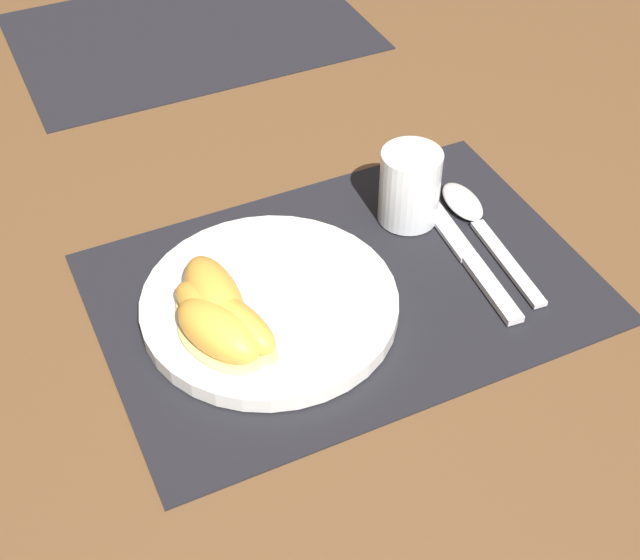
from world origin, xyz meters
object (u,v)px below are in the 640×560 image
Objects in this scene: juice_glass at (409,190)px; fork at (269,289)px; plate at (270,305)px; citrus_wedge_0 at (216,303)px; knife at (462,248)px; citrus_wedge_1 at (225,320)px; spoon at (474,217)px; citrus_wedge_2 at (219,332)px.

juice_glass is 0.55× the size of fork.
plate is at bearing -160.33° from juice_glass.
citrus_wedge_0 is (-0.05, -0.00, 0.03)m from plate.
knife is 0.26m from citrus_wedge_1.
spoon is 1.66× the size of citrus_wedge_0.
plate is 1.86× the size of citrus_wedge_1.
knife is at bearing 4.43° from citrus_wedge_1.
citrus_wedge_0 is at bearing -177.62° from plate.
citrus_wedge_1 is at bearing -149.03° from fork.
citrus_wedge_1 reaches higher than fork.
plate reaches higher than knife.
juice_glass reaches higher than plate.
juice_glass is 0.34× the size of knife.
citrus_wedge_2 is (-0.01, -0.01, 0.00)m from citrus_wedge_1.
knife is 1.18× the size of spoon.
juice_glass is 0.24m from citrus_wedge_0.
citrus_wedge_2 is at bearing -173.07° from knife.
knife is at bearing -136.13° from spoon.
knife is at bearing 6.93° from citrus_wedge_2.
citrus_wedge_1 is (-0.05, -0.03, 0.01)m from fork.
fork is (-0.24, -0.02, 0.01)m from spoon.
plate is at bearing 24.50° from citrus_wedge_1.
plate is 1.03× the size of knife.
juice_glass reaches higher than citrus_wedge_2.
spoon is at bearing 7.20° from plate.
juice_glass is 0.74× the size of citrus_wedge_2.
citrus_wedge_0 is at bearing 73.74° from citrus_wedge_2.
fork is 0.06m from citrus_wedge_0.
juice_glass is 0.19m from fork.
fork is at bearing 30.97° from citrus_wedge_1.
knife is 2.15× the size of citrus_wedge_2.
spoon is 1.52× the size of citrus_wedge_1.
spoon is at bearing -30.32° from juice_glass.
knife is at bearing -70.80° from juice_glass.
citrus_wedge_0 is 1.09× the size of citrus_wedge_2.
juice_glass is at bearing 109.20° from knife.
spoon is at bearing 5.02° from fork.
citrus_wedge_1 reaches higher than knife.
plate is 2.03× the size of citrus_wedge_0.
spoon is 0.24m from fork.
citrus_wedge_2 reaches higher than citrus_wedge_1.
plate is 0.19m from juice_glass.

